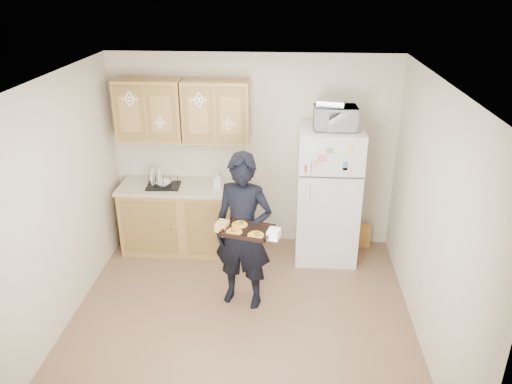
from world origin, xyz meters
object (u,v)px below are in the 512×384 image
at_px(person, 243,232).
at_px(baking_tray, 248,231).
at_px(microwave, 335,118).
at_px(dish_rack, 163,181).
at_px(refrigerator, 328,195).

relative_size(person, baking_tray, 3.66).
distance_m(baking_tray, microwave, 1.78).
bearing_deg(microwave, baking_tray, -126.60).
height_order(baking_tray, dish_rack, dish_rack).
xyz_separation_m(baking_tray, microwave, (0.90, 1.31, 0.80)).
bearing_deg(baking_tray, dish_rack, 144.91).
xyz_separation_m(person, baking_tray, (0.07, -0.29, 0.17)).
bearing_deg(dish_rack, baking_tray, -49.10).
xyz_separation_m(refrigerator, person, (-0.95, -1.07, 0.02)).
distance_m(refrigerator, dish_rack, 2.05).
bearing_deg(baking_tray, microwave, 69.40).
height_order(person, baking_tray, person).
xyz_separation_m(refrigerator, microwave, (0.03, -0.05, 0.99)).
xyz_separation_m(person, dish_rack, (-1.10, 1.06, 0.12)).
relative_size(person, dish_rack, 4.28).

